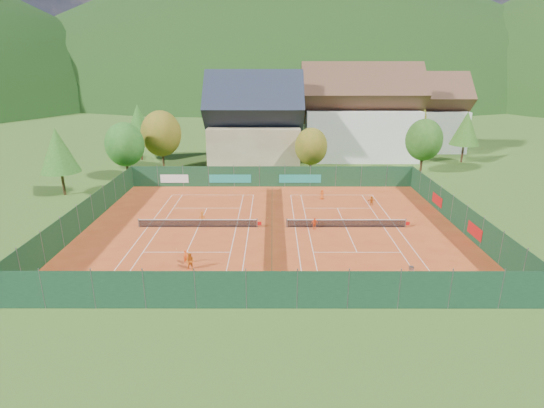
{
  "coord_description": "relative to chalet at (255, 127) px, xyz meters",
  "views": [
    {
      "loc": [
        0.05,
        -42.7,
        16.8
      ],
      "look_at": [
        0.0,
        2.0,
        2.0
      ],
      "focal_mm": 28.0,
      "sensor_mm": 36.0,
      "label": 1
    }
  ],
  "objects": [
    {
      "name": "fence_south",
      "position": [
        3.0,
        -46.0,
        -5.12
      ],
      "size": [
        40.0,
        0.04,
        3.0
      ],
      "color": "#133420",
      "rests_on": "ground"
    },
    {
      "name": "player_right_near",
      "position": [
        7.53,
        -30.51,
        -5.96
      ],
      "size": [
        0.83,
        0.53,
        1.32
      ],
      "primitive_type": "imported",
      "rotation": [
        0.0,
        0.0,
        0.29
      ],
      "color": "#EE4A15",
      "rests_on": "ground"
    },
    {
      "name": "tree_east_back",
      "position": [
        29.0,
        10.0,
        0.12
      ],
      "size": [
        7.15,
        7.15,
        10.86
      ],
      "color": "#412D17",
      "rests_on": "ground"
    },
    {
      "name": "tree_center",
      "position": [
        9.0,
        -8.0,
        -1.91
      ],
      "size": [
        5.01,
        5.01,
        7.6
      ],
      "color": "#412D17",
      "rests_on": "ground"
    },
    {
      "name": "tree_west_side",
      "position": [
        -25.0,
        -18.0,
        -0.56
      ],
      "size": [
        5.04,
        5.04,
        9.0
      ],
      "color": "#422E17",
      "rests_on": "ground"
    },
    {
      "name": "tennis_net_right",
      "position": [
        11.15,
        -30.0,
        -6.12
      ],
      "size": [
        13.3,
        0.1,
        1.02
      ],
      "color": "#59595B",
      "rests_on": "ground"
    },
    {
      "name": "ground",
      "position": [
        3.0,
        -30.0,
        -6.64
      ],
      "size": [
        600.0,
        600.0,
        0.0
      ],
      "primitive_type": "plane",
      "color": "#31541A",
      "rests_on": "ground"
    },
    {
      "name": "player_right_far_b",
      "position": [
        15.41,
        -22.47,
        -6.02
      ],
      "size": [
        1.16,
        0.48,
        1.22
      ],
      "primitive_type": "imported",
      "rotation": [
        0.0,
        0.0,
        3.25
      ],
      "color": "orange",
      "rests_on": "ground"
    },
    {
      "name": "fence_east",
      "position": [
        23.0,
        -29.95,
        -5.14
      ],
      "size": [
        0.09,
        32.0,
        3.0
      ],
      "color": "#13361D",
      "rests_on": "ground"
    },
    {
      "name": "mountain_backdrop",
      "position": [
        31.54,
        203.48,
        -46.26
      ],
      "size": [
        820.0,
        530.0,
        242.0
      ],
      "color": "black",
      "rests_on": "ground"
    },
    {
      "name": "court_markings_right",
      "position": [
        11.0,
        -30.0,
        -6.61
      ],
      "size": [
        11.03,
        23.83,
        0.0
      ],
      "color": "white",
      "rests_on": "ground"
    },
    {
      "name": "court_markings_left",
      "position": [
        -5.0,
        -30.0,
        -6.61
      ],
      "size": [
        11.03,
        23.83,
        0.0
      ],
      "color": "white",
      "rests_on": "ground"
    },
    {
      "name": "hotel_block_b",
      "position": [
        33.0,
        14.0,
        -0.01
      ],
      "size": [
        17.28,
        10.0,
        15.5
      ],
      "color": "silver",
      "rests_on": "ground"
    },
    {
      "name": "player_right_far_a",
      "position": [
        9.5,
        -19.97,
        -5.97
      ],
      "size": [
        0.75,
        0.62,
        1.32
      ],
      "primitive_type": "imported",
      "rotation": [
        0.0,
        0.0,
        3.52
      ],
      "color": "#DC5113",
      "rests_on": "ground"
    },
    {
      "name": "player_left_near",
      "position": [
        -4.57,
        -38.76,
        -5.97
      ],
      "size": [
        0.57,
        0.54,
        1.31
      ],
      "primitive_type": "imported",
      "rotation": [
        0.0,
        0.0,
        0.63
      ],
      "color": "#FD5716",
      "rests_on": "ground"
    },
    {
      "name": "chalet",
      "position": [
        0.0,
        0.0,
        0.0
      ],
      "size": [
        16.2,
        12.0,
        16.0
      ],
      "color": "#BFB086",
      "rests_on": "ground"
    },
    {
      "name": "court_divider",
      "position": [
        3.0,
        -30.0,
        -6.12
      ],
      "size": [
        0.03,
        28.8,
        1.0
      ],
      "color": "#143721",
      "rests_on": "ground"
    },
    {
      "name": "fence_west",
      "position": [
        -17.0,
        -30.0,
        -5.12
      ],
      "size": [
        0.04,
        32.0,
        3.0
      ],
      "color": "#133419",
      "rests_on": "ground"
    },
    {
      "name": "clay_pad",
      "position": [
        3.0,
        -30.0,
        -6.62
      ],
      "size": [
        40.0,
        32.0,
        0.01
      ],
      "primitive_type": "cube",
      "color": "#B6421A",
      "rests_on": "ground"
    },
    {
      "name": "hotel_block_a",
      "position": [
        19.0,
        6.0,
        0.76
      ],
      "size": [
        21.6,
        11.0,
        17.25
      ],
      "color": "silver",
      "rests_on": "ground"
    },
    {
      "name": "ball_hopper",
      "position": [
        14.69,
        -40.72,
        -6.07
      ],
      "size": [
        0.34,
        0.34,
        0.8
      ],
      "color": "slate",
      "rests_on": "ground"
    },
    {
      "name": "tree_east_mid",
      "position": [
        37.0,
        2.0,
        -0.56
      ],
      "size": [
        5.04,
        5.04,
        9.0
      ],
      "color": "#442718",
      "rests_on": "ground"
    },
    {
      "name": "tree_west_mid",
      "position": [
        -15.0,
        -4.0,
        -0.56
      ],
      "size": [
        6.44,
        6.44,
        9.78
      ],
      "color": "#49331A",
      "rests_on": "ground"
    },
    {
      "name": "player_left_far",
      "position": [
        -4.71,
        -28.66,
        -5.96
      ],
      "size": [
        0.92,
        0.6,
        1.34
      ],
      "primitive_type": "imported",
      "rotation": [
        0.0,
        0.0,
        3.02
      ],
      "color": "#D75B13",
      "rests_on": "ground"
    },
    {
      "name": "tennis_net_left",
      "position": [
        -4.85,
        -30.0,
        -6.12
      ],
      "size": [
        13.3,
        0.1,
        1.02
      ],
      "color": "#59595B",
      "rests_on": "ground"
    },
    {
      "name": "player_left_mid",
      "position": [
        -3.97,
        -39.97,
        -5.84
      ],
      "size": [
        0.87,
        0.74,
        1.58
      ],
      "primitive_type": "imported",
      "rotation": [
        0.0,
        0.0,
        -0.2
      ],
      "color": "#CE5E12",
      "rests_on": "ground"
    },
    {
      "name": "loose_ball_0",
      "position": [
        -6.11,
        -35.73,
        -6.59
      ],
      "size": [
        0.07,
        0.07,
        0.07
      ],
      "primitive_type": "sphere",
      "color": "#CCD833",
      "rests_on": "ground"
    },
    {
      "name": "tree_west_back",
      "position": [
        -21.0,
        4.0,
        0.11
      ],
      "size": [
        5.6,
        5.6,
        10.0
      ],
      "color": "#4E2F1B",
      "rests_on": "ground"
    },
    {
      "name": "loose_ball_2",
      "position": [
        2.5,
        -26.99,
        -6.59
      ],
      "size": [
        0.07,
        0.07,
        0.07
      ],
      "primitive_type": "sphere",
      "color": "#CCD833",
      "rests_on": "ground"
    },
    {
      "name": "fence_north",
      "position": [
        2.54,
        -14.01,
        -5.16
      ],
      "size": [
        40.0,
        0.1,
        3.0
      ],
      "color": "#153A21",
      "rests_on": "ground"
    },
    {
      "name": "tree_west_front",
      "position": [
        -19.0,
        -10.0,
        -1.23
      ],
      "size": [
        5.72,
        5.72,
        8.69
      ],
      "color": "#472E19",
      "rests_on": "ground"
    },
    {
      "name": "tree_east_front",
      "position": [
        27.0,
        -6.0,
        -1.23
      ],
      "size": [
        5.72,
        5.72,
        8.69
      ],
      "color": "#442918",
      "rests_on": "ground"
    },
    {
      "name": "loose_ball_1",
      "position": [
        5.07,
        -40.36,
        -6.59
      ],
      "size": [
        0.07,
        0.07,
        0.07
      ],
      "primitive_type": "sphere",
      "color": "#CCD833",
      "rests_on": "ground"
    }
  ]
}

